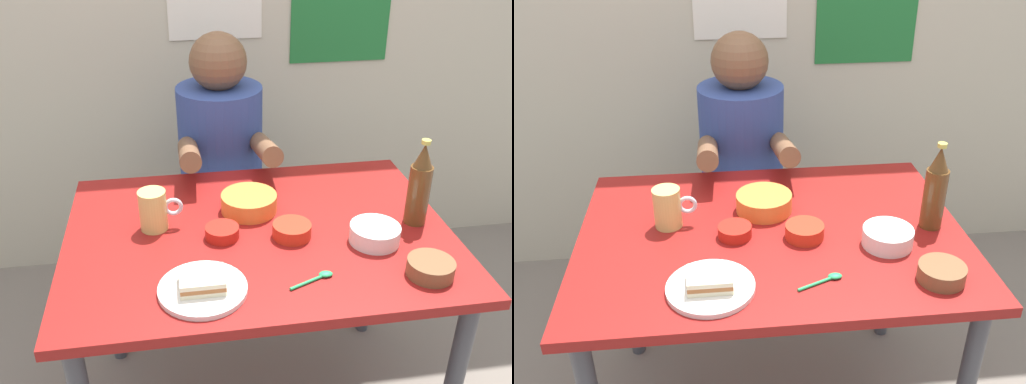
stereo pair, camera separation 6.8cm
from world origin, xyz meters
The scene contains 13 objects.
dining_table centered at (0.00, 0.00, 0.65)m, with size 1.10×0.80×0.74m.
stool centered at (-0.05, 0.63, 0.35)m, with size 0.34×0.34×0.45m.
person_seated centered at (-0.05, 0.62, 0.77)m, with size 0.33×0.56×0.72m.
plate_orange centered at (-0.18, -0.25, 0.75)m, with size 0.22×0.22×0.01m, color silver.
sandwich centered at (-0.18, -0.25, 0.77)m, with size 0.11×0.09×0.04m.
beer_mug centered at (-0.29, 0.06, 0.80)m, with size 0.13×0.08×0.12m.
beer_bottle centered at (0.46, -0.02, 0.86)m, with size 0.06×0.06×0.26m.
sauce_bowl_chili centered at (0.09, -0.04, 0.76)m, with size 0.11×0.11×0.04m.
rice_bowl_white centered at (0.31, -0.10, 0.77)m, with size 0.14×0.14×0.05m.
sambal_bowl_red centered at (-0.11, -0.02, 0.76)m, with size 0.10×0.10×0.03m.
soup_bowl_orange centered at (-0.01, 0.12, 0.77)m, with size 0.17×0.17×0.05m.
condiment_bowl_brown centered at (0.40, -0.27, 0.76)m, with size 0.12×0.12×0.04m.
spoon centered at (0.11, -0.25, 0.75)m, with size 0.12×0.06×0.01m.
Camera 2 is at (-0.15, -1.35, 1.60)m, focal length 39.21 mm.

